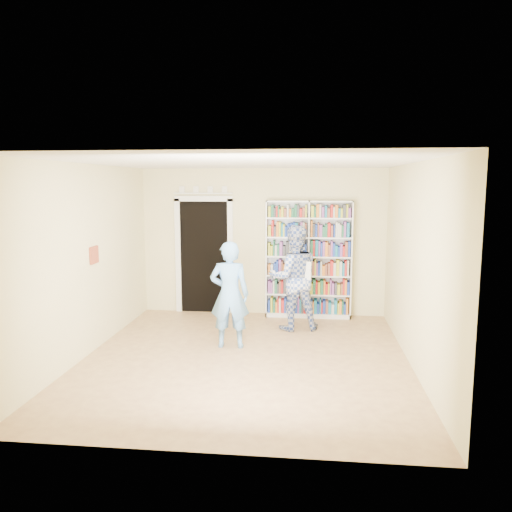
{
  "coord_description": "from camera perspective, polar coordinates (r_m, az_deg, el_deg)",
  "views": [
    {
      "loc": [
        0.88,
        -6.64,
        2.42
      ],
      "look_at": [
        0.05,
        0.9,
        1.32
      ],
      "focal_mm": 35.0,
      "sensor_mm": 36.0,
      "label": 1
    }
  ],
  "objects": [
    {
      "name": "floor",
      "position": [
        7.12,
        -1.23,
        -11.61
      ],
      "size": [
        5.0,
        5.0,
        0.0
      ],
      "primitive_type": "plane",
      "color": "#906545",
      "rests_on": "ground"
    },
    {
      "name": "ceiling",
      "position": [
        6.71,
        -1.3,
        10.64
      ],
      "size": [
        5.0,
        5.0,
        0.0
      ],
      "primitive_type": "plane",
      "rotation": [
        3.14,
        0.0,
        0.0
      ],
      "color": "white",
      "rests_on": "wall_back"
    },
    {
      "name": "wall_back",
      "position": [
        9.25,
        0.75,
        1.6
      ],
      "size": [
        4.5,
        0.0,
        4.5
      ],
      "primitive_type": "plane",
      "rotation": [
        1.57,
        0.0,
        0.0
      ],
      "color": "beige",
      "rests_on": "floor"
    },
    {
      "name": "wall_left",
      "position": [
        7.42,
        -18.77,
        -0.48
      ],
      "size": [
        0.0,
        5.0,
        5.0
      ],
      "primitive_type": "plane",
      "rotation": [
        1.57,
        0.0,
        1.57
      ],
      "color": "beige",
      "rests_on": "floor"
    },
    {
      "name": "wall_right",
      "position": [
        6.87,
        17.7,
        -1.11
      ],
      "size": [
        0.0,
        5.0,
        5.0
      ],
      "primitive_type": "plane",
      "rotation": [
        1.57,
        0.0,
        -1.57
      ],
      "color": "beige",
      "rests_on": "floor"
    },
    {
      "name": "bookshelf",
      "position": [
        9.09,
        6.03,
        -0.32
      ],
      "size": [
        1.54,
        0.29,
        2.12
      ],
      "rotation": [
        0.0,
        0.0,
        -0.27
      ],
      "color": "white",
      "rests_on": "floor"
    },
    {
      "name": "doorway",
      "position": [
        9.41,
        -5.94,
        0.63
      ],
      "size": [
        1.1,
        0.08,
        2.43
      ],
      "color": "black",
      "rests_on": "floor"
    },
    {
      "name": "wall_art",
      "position": [
        7.58,
        -18.01,
        0.11
      ],
      "size": [
        0.03,
        0.25,
        0.25
      ],
      "primitive_type": "cube",
      "color": "brown",
      "rests_on": "wall_left"
    },
    {
      "name": "man_blue",
      "position": [
        7.4,
        -3.03,
        -4.42
      ],
      "size": [
        0.6,
        0.41,
        1.6
      ],
      "primitive_type": "imported",
      "rotation": [
        0.0,
        0.0,
        3.2
      ],
      "color": "#649FE0",
      "rests_on": "floor"
    },
    {
      "name": "man_plaid",
      "position": [
        8.3,
        4.34,
        -2.5
      ],
      "size": [
        0.97,
        0.83,
        1.75
      ],
      "primitive_type": "imported",
      "rotation": [
        0.0,
        0.0,
        3.36
      ],
      "color": "#324C9A",
      "rests_on": "floor"
    },
    {
      "name": "paper_sheet",
      "position": [
        8.11,
        5.55,
        -1.7
      ],
      "size": [
        0.21,
        0.05,
        0.3
      ],
      "primitive_type": "cube",
      "rotation": [
        0.0,
        0.0,
        -0.2
      ],
      "color": "white",
      "rests_on": "man_plaid"
    }
  ]
}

